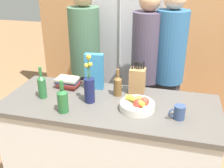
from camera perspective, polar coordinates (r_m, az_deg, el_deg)
kitchen_island at (r=2.29m, az=-0.57°, el=-13.93°), size 1.69×0.71×0.90m
back_wall_wood at (r=3.52m, az=6.83°, el=14.84°), size 2.89×0.12×2.60m
refrigerator at (r=3.24m, az=3.96°, el=8.98°), size 0.76×0.62×2.03m
fruit_bowl at (r=1.94m, az=5.61°, el=-4.47°), size 0.26×0.26×0.10m
knife_block at (r=2.17m, az=5.54°, el=0.76°), size 0.12×0.11×0.27m
flower_vase at (r=2.01m, az=-4.96°, el=-0.76°), size 0.08×0.08×0.39m
cereal_box at (r=2.23m, az=-3.86°, el=2.74°), size 0.16×0.08×0.31m
coffee_mug at (r=1.87m, az=14.36°, el=-5.98°), size 0.11×0.08×0.10m
book_stack at (r=2.31m, az=-9.53°, el=0.34°), size 0.21×0.16×0.08m
bottle_oil at (r=1.91m, az=-10.70°, el=-3.40°), size 0.08×0.08×0.24m
bottle_vinegar at (r=2.12m, az=1.23°, el=-0.25°), size 0.07×0.07×0.23m
bottle_wine at (r=2.15m, az=-15.02°, el=-0.38°), size 0.07×0.07×0.26m
person_at_sink at (r=2.82m, az=-5.83°, el=5.44°), size 0.32×0.32×1.70m
person_in_blue at (r=2.63m, az=7.43°, el=3.89°), size 0.30×0.30×1.68m
person_in_red_tee at (r=2.62m, az=12.23°, el=3.82°), size 0.30×0.30×1.71m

